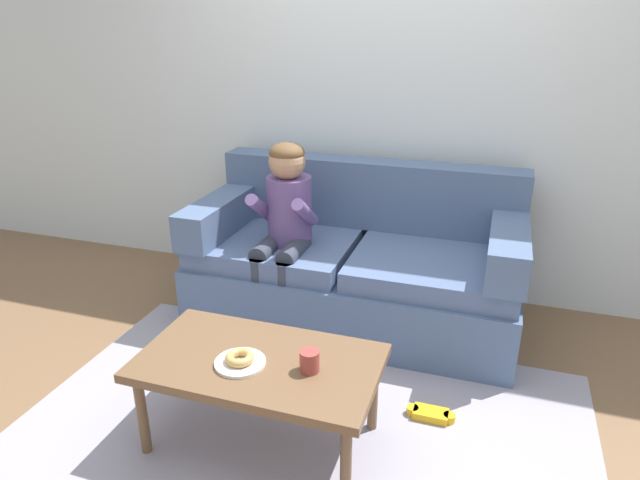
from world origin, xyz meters
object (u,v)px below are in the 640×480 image
object	(u,v)px
coffee_table	(259,368)
donut	(240,358)
toy_controller	(431,415)
person_child	(285,219)
mug	(310,361)
couch	(356,266)

from	to	relation	value
coffee_table	donut	distance (m)	0.11
donut	toy_controller	xyz separation A→B (m)	(0.74, 0.43, -0.44)
person_child	toy_controller	size ratio (longest dim) A/B	4.87
donut	coffee_table	bearing A→B (deg)	46.75
coffee_table	toy_controller	bearing A→B (deg)	28.41
coffee_table	person_child	world-z (taller)	person_child
donut	mug	size ratio (longest dim) A/B	1.33
couch	toy_controller	distance (m)	1.07
couch	mug	size ratio (longest dim) A/B	21.16
person_child	coffee_table	bearing A→B (deg)	-74.61
coffee_table	toy_controller	xyz separation A→B (m)	(0.69, 0.37, -0.36)
person_child	couch	bearing A→B (deg)	28.53
couch	donut	xyz separation A→B (m)	(-0.16, -1.27, 0.12)
donut	couch	bearing A→B (deg)	82.97
donut	mug	bearing A→B (deg)	9.38
coffee_table	donut	world-z (taller)	donut
couch	person_child	size ratio (longest dim) A/B	1.73
person_child	mug	xyz separation A→B (m)	(0.50, -1.02, -0.20)
donut	toy_controller	world-z (taller)	donut
couch	toy_controller	xyz separation A→B (m)	(0.59, -0.84, -0.32)
mug	donut	bearing A→B (deg)	-170.62
person_child	donut	xyz separation A→B (m)	(0.22, -1.06, -0.21)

